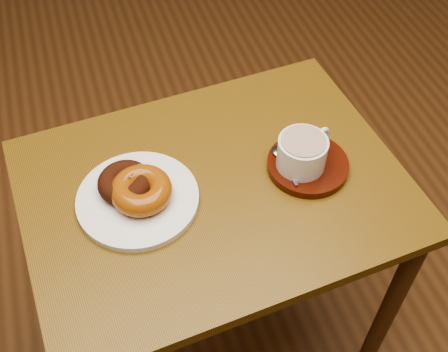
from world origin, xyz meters
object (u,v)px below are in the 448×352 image
object	(u,v)px
donut_plate	(138,199)
saucer	(308,165)
cafe_table	(215,218)
coffee_cup	(303,152)

from	to	relation	value
donut_plate	saucer	bearing A→B (deg)	-3.36
cafe_table	coffee_cup	size ratio (longest dim) A/B	6.37
cafe_table	donut_plate	size ratio (longest dim) A/B	3.35
saucer	coffee_cup	bearing A→B (deg)	177.10
donut_plate	coffee_cup	distance (m)	0.33
coffee_cup	donut_plate	bearing A→B (deg)	150.51
donut_plate	saucer	distance (m)	0.34
cafe_table	saucer	world-z (taller)	saucer
donut_plate	coffee_cup	size ratio (longest dim) A/B	1.90
donut_plate	saucer	world-z (taller)	saucer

